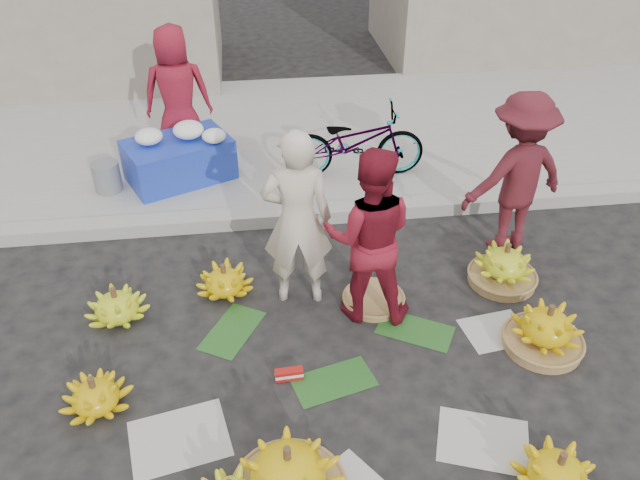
{
  "coord_description": "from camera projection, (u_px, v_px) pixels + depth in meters",
  "views": [
    {
      "loc": [
        -0.65,
        -3.61,
        3.8
      ],
      "look_at": [
        -0.08,
        0.8,
        0.7
      ],
      "focal_mm": 35.0,
      "sensor_mm": 36.0,
      "label": 1
    }
  ],
  "objects": [
    {
      "name": "ground",
      "position": [
        342.0,
        363.0,
        5.18
      ],
      "size": [
        80.0,
        80.0,
        0.0
      ],
      "primitive_type": "plane",
      "color": "black",
      "rests_on": "ground"
    },
    {
      "name": "curb",
      "position": [
        311.0,
        214.0,
        6.93
      ],
      "size": [
        40.0,
        0.25,
        0.15
      ],
      "primitive_type": "cube",
      "color": "gray",
      "rests_on": "ground"
    },
    {
      "name": "sidewalk",
      "position": [
        294.0,
        134.0,
        8.64
      ],
      "size": [
        40.0,
        4.0,
        0.12
      ],
      "primitive_type": "cube",
      "color": "gray",
      "rests_on": "ground"
    },
    {
      "name": "newspaper_scatter",
      "position": [
        359.0,
        442.0,
        4.53
      ],
      "size": [
        3.2,
        1.8,
        0.0
      ],
      "primitive_type": null,
      "color": "beige",
      "rests_on": "ground"
    },
    {
      "name": "banana_leaves",
      "position": [
        327.0,
        346.0,
        5.33
      ],
      "size": [
        2.0,
        1.0,
        0.0
      ],
      "primitive_type": null,
      "color": "#1B4E1A",
      "rests_on": "ground"
    },
    {
      "name": "banana_bunch_0",
      "position": [
        95.0,
        395.0,
        4.72
      ],
      "size": [
        0.64,
        0.64,
        0.32
      ],
      "rotation": [
        0.0,
        0.0,
        -0.38
      ],
      "color": "#DDBA0B",
      "rests_on": "ground"
    },
    {
      "name": "banana_bunch_2",
      "position": [
        288.0,
        476.0,
        4.05
      ],
      "size": [
        0.88,
        0.88,
        0.51
      ],
      "rotation": [
        0.0,
        0.0,
        0.35
      ],
      "color": "olive",
      "rests_on": "ground"
    },
    {
      "name": "banana_bunch_3",
      "position": [
        558.0,
        473.0,
        4.15
      ],
      "size": [
        0.7,
        0.7,
        0.35
      ],
      "rotation": [
        0.0,
        0.0,
        -0.37
      ],
      "color": "#DDBA0B",
      "rests_on": "ground"
    },
    {
      "name": "banana_bunch_4",
      "position": [
        546.0,
        330.0,
        5.22
      ],
      "size": [
        0.75,
        0.75,
        0.45
      ],
      "rotation": [
        0.0,
        0.0,
        -0.38
      ],
      "color": "olive",
      "rests_on": "ground"
    },
    {
      "name": "banana_bunch_5",
      "position": [
        504.0,
        266.0,
        5.95
      ],
      "size": [
        0.64,
        0.64,
        0.45
      ],
      "rotation": [
        0.0,
        0.0,
        0.09
      ],
      "color": "olive",
      "rests_on": "ground"
    },
    {
      "name": "banana_bunch_6",
      "position": [
        116.0,
        306.0,
        5.54
      ],
      "size": [
        0.55,
        0.55,
        0.34
      ],
      "rotation": [
        0.0,
        0.0,
        -0.02
      ],
      "color": "#A1BE1B",
      "rests_on": "ground"
    },
    {
      "name": "banana_bunch_7",
      "position": [
        224.0,
        281.0,
        5.85
      ],
      "size": [
        0.62,
        0.62,
        0.32
      ],
      "rotation": [
        0.0,
        0.0,
        0.28
      ],
      "color": "#DDBA0B",
      "rests_on": "ground"
    },
    {
      "name": "basket_spare",
      "position": [
        374.0,
        300.0,
        5.79
      ],
      "size": [
        0.66,
        0.66,
        0.06
      ],
      "primitive_type": "cylinder",
      "rotation": [
        0.0,
        0.0,
        -0.2
      ],
      "color": "olive",
      "rests_on": "ground"
    },
    {
      "name": "incense_stack",
      "position": [
        289.0,
        374.0,
        5.0
      ],
      "size": [
        0.23,
        0.08,
        0.09
      ],
      "primitive_type": "cube",
      "rotation": [
        0.0,
        0.0,
        0.05
      ],
      "color": "#AB1512",
      "rests_on": "ground"
    },
    {
      "name": "vendor_cream",
      "position": [
        297.0,
        220.0,
        5.4
      ],
      "size": [
        0.66,
        0.46,
        1.7
      ],
      "primitive_type": "imported",
      "rotation": [
        0.0,
        0.0,
        3.05
      ],
      "color": "beige",
      "rests_on": "ground"
    },
    {
      "name": "vendor_red",
      "position": [
        369.0,
        237.0,
        5.25
      ],
      "size": [
        0.91,
        0.77,
        1.64
      ],
      "primitive_type": "imported",
      "rotation": [
        0.0,
        0.0,
        2.93
      ],
      "color": "maroon",
      "rests_on": "ground"
    },
    {
      "name": "man_striped",
      "position": [
        517.0,
        175.0,
        6.08
      ],
      "size": [
        1.2,
        0.84,
        1.68
      ],
      "primitive_type": "imported",
      "rotation": [
        0.0,
        0.0,
        3.36
      ],
      "color": "maroon",
      "rests_on": "ground"
    },
    {
      "name": "flower_table",
      "position": [
        179.0,
        157.0,
        7.34
      ],
      "size": [
        1.38,
        1.16,
        0.69
      ],
      "rotation": [
        0.0,
        0.0,
        0.42
      ],
      "color": "#1A31AC",
      "rests_on": "sidewalk"
    },
    {
      "name": "grey_bucket",
      "position": [
        107.0,
        177.0,
        7.17
      ],
      "size": [
        0.31,
        0.31,
        0.35
      ],
      "primitive_type": "cylinder",
      "color": "slate",
      "rests_on": "sidewalk"
    },
    {
      "name": "flower_vendor",
      "position": [
        177.0,
        94.0,
        7.5
      ],
      "size": [
        0.83,
        0.57,
        1.65
      ],
      "primitive_type": "imported",
      "rotation": [
        0.0,
        0.0,
        3.19
      ],
      "color": "maroon",
      "rests_on": "sidewalk"
    },
    {
      "name": "bicycle",
      "position": [
        355.0,
        142.0,
        7.33
      ],
      "size": [
        0.65,
        1.67,
        0.87
      ],
      "primitive_type": "imported",
      "rotation": [
        0.0,
        0.0,
        1.53
      ],
      "color": "gray",
      "rests_on": "sidewalk"
    }
  ]
}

